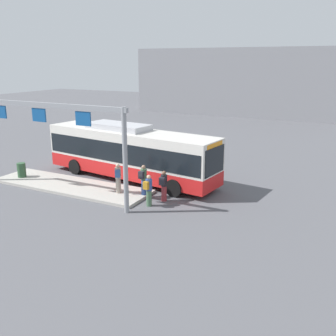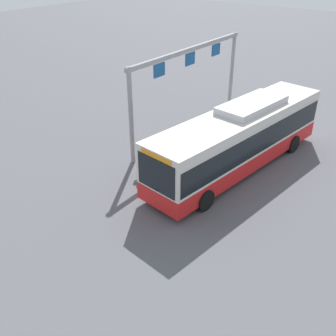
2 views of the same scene
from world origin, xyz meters
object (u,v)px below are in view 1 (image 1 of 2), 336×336
person_waiting_mid (143,179)px  trash_bin (22,170)px  person_boarding (149,190)px  bus_main (130,151)px  person_waiting_far (118,178)px  person_waiting_near (164,185)px

person_waiting_mid → trash_bin: person_waiting_mid is taller
person_boarding → bus_main: bearing=47.5°
person_boarding → trash_bin: 9.44m
bus_main → trash_bin: bearing=-144.9°
person_waiting_mid → person_waiting_far: size_ratio=1.00×
person_boarding → person_waiting_mid: 1.35m
bus_main → person_waiting_mid: bearing=-38.7°
person_waiting_near → person_waiting_far: (-2.64, -0.38, 0.16)m
person_waiting_mid → person_waiting_far: same height
bus_main → person_waiting_mid: bus_main is taller
person_waiting_far → trash_bin: (-7.15, -0.23, -0.44)m
person_waiting_near → person_waiting_far: 2.67m
bus_main → person_waiting_far: bearing=-62.4°
person_waiting_near → person_waiting_far: size_ratio=1.00×
person_waiting_near → bus_main: bearing=51.5°
bus_main → person_boarding: bus_main is taller
person_waiting_far → trash_bin: bearing=61.8°
person_waiting_near → trash_bin: 9.81m
person_waiting_mid → person_waiting_near: bearing=-90.1°
bus_main → person_boarding: 5.01m
person_boarding → person_waiting_far: size_ratio=1.00×
bus_main → person_boarding: bearing=-39.4°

